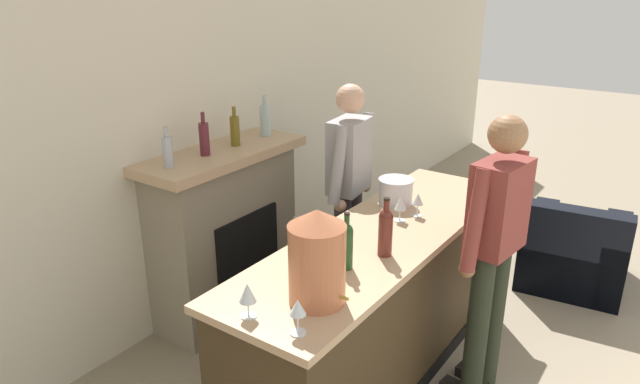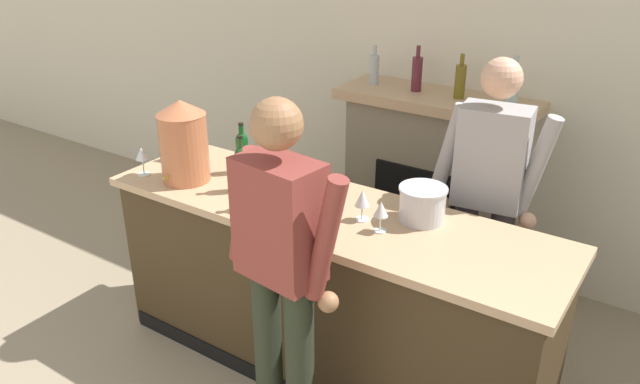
% 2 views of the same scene
% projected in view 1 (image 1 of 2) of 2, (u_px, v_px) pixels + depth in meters
% --- Properties ---
extents(wall_back_panel, '(12.00, 0.07, 2.75)m').
position_uv_depth(wall_back_panel, '(172.00, 141.00, 4.02)').
color(wall_back_panel, beige).
rests_on(wall_back_panel, ground_plane).
extents(bar_counter, '(2.51, 0.72, 1.01)m').
position_uv_depth(bar_counter, '(379.00, 305.00, 3.62)').
color(bar_counter, '#3C2D1A').
rests_on(bar_counter, ground_plane).
extents(fireplace_stone, '(1.32, 0.52, 1.62)m').
position_uv_depth(fireplace_stone, '(226.00, 232.00, 4.29)').
color(fireplace_stone, gray).
rests_on(fireplace_stone, ground_plane).
extents(armchair_black, '(0.99, 0.90, 0.78)m').
position_uv_depth(armchair_black, '(573.00, 255.00, 4.82)').
color(armchair_black, black).
rests_on(armchair_black, ground_plane).
extents(potted_plant_corner, '(0.44, 0.44, 0.69)m').
position_uv_depth(potted_plant_corner, '(412.00, 205.00, 5.78)').
color(potted_plant_corner, '#A1583A').
rests_on(potted_plant_corner, ground_plane).
extents(person_customer, '(0.66, 0.34, 1.79)m').
position_uv_depth(person_customer, '(493.00, 251.00, 3.25)').
color(person_customer, '#272D1F').
rests_on(person_customer, ground_plane).
extents(person_bartender, '(0.65, 0.34, 1.76)m').
position_uv_depth(person_bartender, '(349.00, 188.00, 4.28)').
color(person_bartender, '#413A47').
rests_on(person_bartender, ground_plane).
extents(copper_dispenser, '(0.27, 0.31, 0.47)m').
position_uv_depth(copper_dispenser, '(317.00, 257.00, 2.63)').
color(copper_dispenser, '#BB6A45').
rests_on(copper_dispenser, bar_counter).
extents(ice_bucket_steel, '(0.24, 0.24, 0.18)m').
position_uv_depth(ice_bucket_steel, '(396.00, 191.00, 3.85)').
color(ice_bucket_steel, silver).
rests_on(ice_bucket_steel, bar_counter).
extents(wine_bottle_merlot_tall, '(0.07, 0.07, 0.32)m').
position_uv_depth(wine_bottle_merlot_tall, '(346.00, 244.00, 2.97)').
color(wine_bottle_merlot_tall, '#1D401D').
rests_on(wine_bottle_merlot_tall, bar_counter).
extents(wine_bottle_riesling_slim, '(0.08, 0.08, 0.34)m').
position_uv_depth(wine_bottle_riesling_slim, '(385.00, 230.00, 3.11)').
color(wine_bottle_riesling_slim, '#5B251E').
rests_on(wine_bottle_riesling_slim, bar_counter).
extents(wine_bottle_burgundy_dark, '(0.07, 0.07, 0.30)m').
position_uv_depth(wine_bottle_burgundy_dark, '(297.00, 247.00, 2.95)').
color(wine_bottle_burgundy_dark, '#0C491A').
rests_on(wine_bottle_burgundy_dark, bar_counter).
extents(wine_glass_by_dispenser, '(0.08, 0.08, 0.16)m').
position_uv_depth(wine_glass_by_dispenser, '(400.00, 204.00, 3.56)').
color(wine_glass_by_dispenser, silver).
rests_on(wine_glass_by_dispenser, bar_counter).
extents(wine_glass_front_left, '(0.07, 0.07, 0.17)m').
position_uv_depth(wine_glass_front_left, '(298.00, 309.00, 2.42)').
color(wine_glass_front_left, silver).
rests_on(wine_glass_front_left, bar_counter).
extents(wine_glass_mid_counter, '(0.08, 0.08, 0.17)m').
position_uv_depth(wine_glass_mid_counter, '(248.00, 294.00, 2.54)').
color(wine_glass_mid_counter, silver).
rests_on(wine_glass_mid_counter, bar_counter).
extents(wine_glass_front_right, '(0.07, 0.07, 0.16)m').
position_uv_depth(wine_glass_front_right, '(418.00, 200.00, 3.64)').
color(wine_glass_front_right, silver).
rests_on(wine_glass_front_right, bar_counter).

